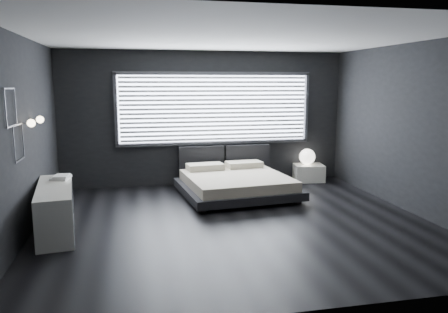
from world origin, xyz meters
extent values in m
plane|color=black|center=(0.00, 0.00, 0.00)|extent=(6.00, 6.00, 0.00)
plane|color=white|center=(0.00, 0.00, 2.80)|extent=(6.00, 6.00, 0.00)
cube|color=black|center=(0.00, 2.75, 1.40)|extent=(6.00, 0.04, 2.80)
cube|color=black|center=(0.00, -2.75, 1.40)|extent=(6.00, 0.04, 2.80)
cube|color=black|center=(-3.00, 0.00, 1.40)|extent=(0.04, 5.50, 2.80)
cube|color=black|center=(3.00, 0.00, 1.40)|extent=(0.04, 5.50, 2.80)
cube|color=white|center=(0.20, 2.73, 1.61)|extent=(4.00, 0.02, 1.38)
cube|color=#47474C|center=(-1.84, 2.70, 1.61)|extent=(0.06, 0.08, 1.48)
cube|color=#47474C|center=(2.24, 2.70, 1.61)|extent=(0.06, 0.08, 1.48)
cube|color=#47474C|center=(0.20, 2.70, 2.34)|extent=(4.14, 0.08, 0.06)
cube|color=#47474C|center=(0.20, 2.70, 0.88)|extent=(4.14, 0.08, 0.06)
cube|color=silver|center=(0.20, 2.67, 1.61)|extent=(3.94, 0.03, 1.32)
cube|color=black|center=(-0.11, 2.64, 0.57)|extent=(0.96, 0.16, 0.52)
cube|color=black|center=(0.89, 2.64, 0.57)|extent=(0.96, 0.16, 0.52)
cylinder|color=silver|center=(-2.95, 0.05, 1.60)|extent=(0.10, 0.02, 0.02)
sphere|color=#FFE5B7|center=(-2.88, 0.05, 1.60)|extent=(0.11, 0.11, 0.11)
cylinder|color=silver|center=(-2.95, 0.65, 1.60)|extent=(0.10, 0.02, 0.02)
sphere|color=#FFE5B7|center=(-2.88, 0.65, 1.60)|extent=(0.11, 0.11, 0.11)
cube|color=#47474C|center=(-2.98, -0.55, 2.08)|extent=(0.01, 0.46, 0.02)
cube|color=#47474C|center=(-2.98, -0.55, 1.62)|extent=(0.01, 0.46, 0.02)
cube|color=#47474C|center=(-2.98, -0.32, 1.85)|extent=(0.01, 0.02, 0.46)
cube|color=#47474C|center=(-2.98, -0.78, 1.85)|extent=(0.01, 0.02, 0.46)
cube|color=#47474C|center=(-2.98, -0.30, 1.61)|extent=(0.01, 0.46, 0.02)
cube|color=#47474C|center=(-2.98, -0.30, 1.15)|extent=(0.01, 0.46, 0.02)
cube|color=#47474C|center=(-2.98, -0.07, 1.38)|extent=(0.01, 0.02, 0.46)
cube|color=#47474C|center=(-2.98, -0.53, 1.38)|extent=(0.01, 0.02, 0.46)
cube|color=black|center=(-0.41, 0.65, 0.04)|extent=(0.12, 0.12, 0.07)
cube|color=black|center=(1.35, 0.83, 0.04)|extent=(0.12, 0.12, 0.07)
cube|color=black|center=(-0.58, 2.22, 0.04)|extent=(0.12, 0.12, 0.07)
cube|color=black|center=(1.18, 2.40, 0.04)|extent=(0.12, 0.12, 0.07)
cube|color=black|center=(0.39, 1.52, 0.15)|extent=(2.24, 2.16, 0.15)
cube|color=#B4A88F|center=(0.39, 1.52, 0.32)|extent=(2.00, 2.00, 0.19)
cube|color=beige|center=(-0.11, 2.20, 0.47)|extent=(0.76, 0.46, 0.12)
cube|color=beige|center=(0.73, 2.29, 0.47)|extent=(0.76, 0.46, 0.12)
cube|color=white|center=(2.26, 2.50, 0.18)|extent=(0.70, 0.61, 0.37)
sphere|color=white|center=(2.22, 2.52, 0.54)|extent=(0.35, 0.35, 0.35)
cube|color=white|center=(-2.65, 0.12, 0.34)|extent=(0.69, 1.75, 0.68)
cube|color=#47474C|center=(-2.41, 0.15, 0.34)|extent=(0.22, 1.67, 0.66)
cube|color=white|center=(-2.63, 0.60, 0.70)|extent=(0.30, 0.36, 0.04)
cube|color=white|center=(-2.62, 0.58, 0.73)|extent=(0.23, 0.30, 0.03)
camera|label=1|loc=(-1.52, -6.36, 2.15)|focal=35.00mm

